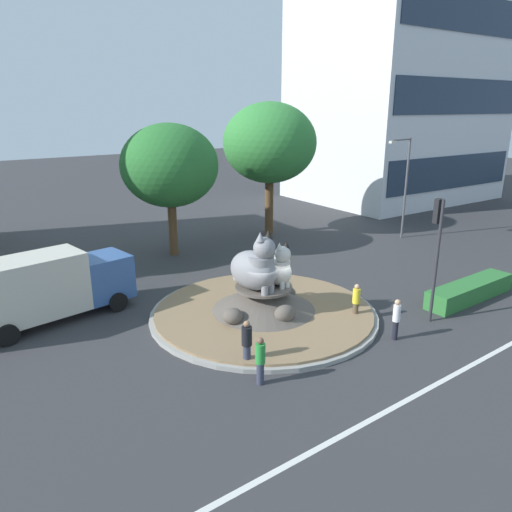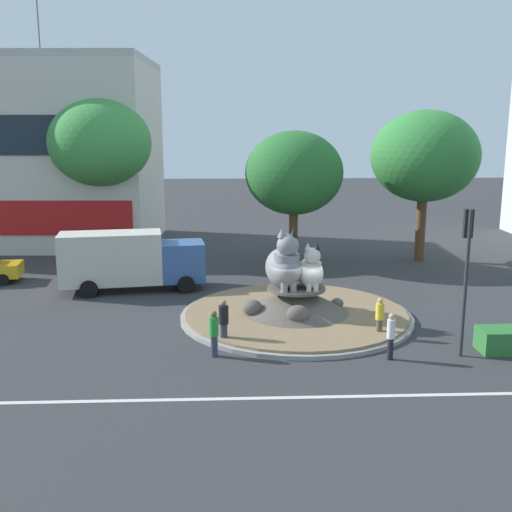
% 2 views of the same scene
% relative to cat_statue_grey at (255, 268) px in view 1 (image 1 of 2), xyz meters
% --- Properties ---
extents(ground_plane, '(160.00, 160.00, 0.00)m').
position_rel_cat_statue_grey_xyz_m(ground_plane, '(0.56, 0.14, -2.45)').
color(ground_plane, '#333335').
extents(lane_centreline, '(112.00, 0.20, 0.01)m').
position_rel_cat_statue_grey_xyz_m(lane_centreline, '(0.56, -8.04, -2.44)').
color(lane_centreline, silver).
rests_on(lane_centreline, ground).
extents(roundabout_island, '(10.38, 10.38, 1.43)m').
position_rel_cat_statue_grey_xyz_m(roundabout_island, '(0.55, 0.12, -1.96)').
color(roundabout_island, gray).
rests_on(roundabout_island, ground).
extents(cat_statue_grey, '(1.96, 3.04, 2.77)m').
position_rel_cat_statue_grey_xyz_m(cat_statue_grey, '(0.00, 0.00, 0.00)').
color(cat_statue_grey, gray).
rests_on(cat_statue_grey, roundabout_island).
extents(cat_statue_white, '(1.35, 2.14, 2.09)m').
position_rel_cat_statue_grey_xyz_m(cat_statue_white, '(1.16, -0.05, -0.25)').
color(cat_statue_white, silver).
rests_on(cat_statue_white, roundabout_island).
extents(traffic_light_mast, '(0.34, 0.46, 5.51)m').
position_rel_cat_statue_grey_xyz_m(traffic_light_mast, '(6.22, -4.66, 1.37)').
color(traffic_light_mast, '#2D2D33').
rests_on(traffic_light_mast, ground).
extents(office_tower, '(19.08, 14.91, 33.50)m').
position_rel_cat_statue_grey_xyz_m(office_tower, '(29.77, 16.66, 14.30)').
color(office_tower, silver).
rests_on(office_tower, ground).
extents(clipped_hedge_strip, '(5.81, 1.20, 0.90)m').
position_rel_cat_statue_grey_xyz_m(clipped_hedge_strip, '(9.98, -4.37, -2.00)').
color(clipped_hedge_strip, '#2D7033').
rests_on(clipped_hedge_strip, ground).
extents(broadleaf_tree_behind_island, '(6.02, 6.02, 8.29)m').
position_rel_cat_statue_grey_xyz_m(broadleaf_tree_behind_island, '(1.57, 11.18, 3.26)').
color(broadleaf_tree_behind_island, brown).
rests_on(broadleaf_tree_behind_island, ground).
extents(second_tree_near_tower, '(6.73, 6.73, 9.56)m').
position_rel_cat_statue_grey_xyz_m(second_tree_near_tower, '(9.87, 11.87, 4.23)').
color(second_tree_near_tower, brown).
rests_on(second_tree_near_tower, ground).
extents(streetlight_arm, '(2.49, 0.43, 7.14)m').
position_rel_cat_statue_grey_xyz_m(streetlight_arm, '(16.72, 5.16, 1.75)').
color(streetlight_arm, '#4C4C51').
rests_on(streetlight_arm, ground).
extents(pedestrian_black_shirt, '(0.39, 0.39, 1.80)m').
position_rel_cat_statue_grey_xyz_m(pedestrian_black_shirt, '(-2.65, -3.11, -1.50)').
color(pedestrian_black_shirt, '#33384C').
rests_on(pedestrian_black_shirt, ground).
extents(pedestrian_yellow_shirt, '(0.34, 0.34, 1.68)m').
position_rel_cat_statue_grey_xyz_m(pedestrian_yellow_shirt, '(3.65, -2.65, -1.56)').
color(pedestrian_yellow_shirt, brown).
rests_on(pedestrian_yellow_shirt, ground).
extents(pedestrian_green_shirt, '(0.35, 0.35, 1.77)m').
position_rel_cat_statue_grey_xyz_m(pedestrian_green_shirt, '(-2.99, -4.41, -1.51)').
color(pedestrian_green_shirt, '#33384C').
rests_on(pedestrian_green_shirt, ground).
extents(pedestrian_white_shirt, '(0.30, 0.30, 1.77)m').
position_rel_cat_statue_grey_xyz_m(pedestrian_white_shirt, '(3.48, -4.99, -1.49)').
color(pedestrian_white_shirt, black).
rests_on(pedestrian_white_shirt, ground).
extents(delivery_box_truck, '(7.63, 3.23, 3.11)m').
position_rel_cat_statue_grey_xyz_m(delivery_box_truck, '(-7.66, 5.18, -0.77)').
color(delivery_box_truck, '#335693').
rests_on(delivery_box_truck, ground).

